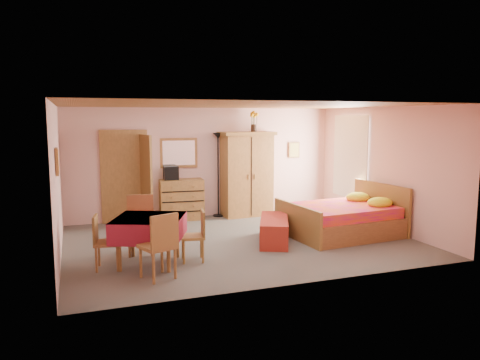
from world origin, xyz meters
name	(u,v)px	position (x,y,z in m)	size (l,w,h in m)	color
floor	(240,241)	(0.00, 0.00, 0.00)	(6.50, 6.50, 0.00)	#625E56
ceiling	(240,105)	(0.00, 0.00, 2.60)	(6.50, 6.50, 0.00)	brown
wall_back	(205,163)	(0.00, 2.50, 1.30)	(6.50, 0.10, 2.60)	#DEA9A1
wall_front	(301,195)	(0.00, -2.50, 1.30)	(6.50, 0.10, 2.60)	#DEA9A1
wall_left	(57,182)	(-3.25, 0.00, 1.30)	(0.10, 5.00, 2.60)	#DEA9A1
wall_right	(383,168)	(3.25, 0.00, 1.30)	(0.10, 5.00, 2.60)	#DEA9A1
doorway	(125,177)	(-1.90, 2.47, 1.02)	(1.06, 0.12, 2.15)	#9E6B35
window	(351,157)	(3.21, 1.20, 1.45)	(0.08, 1.40, 1.95)	white
picture_left	(57,162)	(-3.22, -0.60, 1.70)	(0.04, 0.32, 0.42)	orange
picture_back	(294,150)	(2.35, 2.47, 1.55)	(0.30, 0.04, 0.40)	#D8BF59
chest_of_drawers	(182,200)	(-0.64, 2.28, 0.47)	(1.00, 0.50, 0.95)	olive
wall_mirror	(179,153)	(-0.64, 2.49, 1.55)	(0.88, 0.05, 0.70)	white
stereo	(171,173)	(-0.87, 2.30, 1.10)	(0.33, 0.25, 0.31)	black
floor_lamp	(218,175)	(0.28, 2.34, 1.01)	(0.26, 0.26, 2.01)	black
wardrobe	(247,174)	(0.95, 2.19, 1.02)	(1.30, 0.67, 2.03)	#A57038
sunflower_vase	(254,121)	(1.14, 2.21, 2.28)	(0.20, 0.20, 0.49)	yellow
bed	(341,211)	(2.08, -0.22, 0.50)	(2.16, 1.70, 1.00)	#D6146A
bench	(274,230)	(0.59, -0.28, 0.23)	(0.51, 1.39, 0.46)	maroon
dining_table	(150,241)	(-1.87, -0.85, 0.39)	(1.06, 1.06, 0.78)	maroon
chair_south	(158,245)	(-1.87, -1.57, 0.50)	(0.45, 0.45, 1.00)	#9F6835
chair_north	(140,225)	(-1.93, -0.21, 0.51)	(0.46, 0.46, 1.02)	#A26C37
chair_west	(108,242)	(-2.53, -0.86, 0.43)	(0.39, 0.39, 0.86)	#9A6134
chair_east	(193,236)	(-1.18, -0.92, 0.42)	(0.39, 0.39, 0.85)	#A27636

